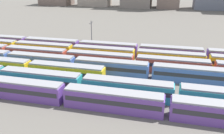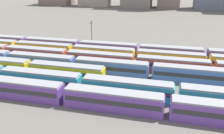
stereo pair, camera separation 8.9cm
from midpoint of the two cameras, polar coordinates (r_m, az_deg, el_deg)
The scene contains 7 objects.
train_track_0 at distance 41.56m, azimuth 13.28°, elevation -9.34°, with size 112.50×3.06×3.75m.
train_track_1 at distance 46.20m, azimuth 15.42°, elevation -6.29°, with size 112.50×3.06×3.75m.
train_track_3 at distance 55.74m, azimuth 9.34°, elevation -0.95°, with size 112.50×3.06×3.75m.
train_track_4 at distance 62.93m, azimuth -2.95°, elevation 1.90°, with size 93.60×3.06×3.75m.
train_track_5 at distance 65.95m, azimuth 5.81°, elevation 2.73°, with size 112.50×3.06×3.75m.
train_track_6 at distance 72.59m, azimuth -0.98°, elevation 4.56°, with size 93.60×3.06×3.75m.
catenary_pole_1 at distance 76.21m, azimuth -4.92°, elevation 7.95°, with size 0.24×3.20×9.57m.
Camera 2 is at (47.72, -36.05, 22.56)m, focal length 37.72 mm.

